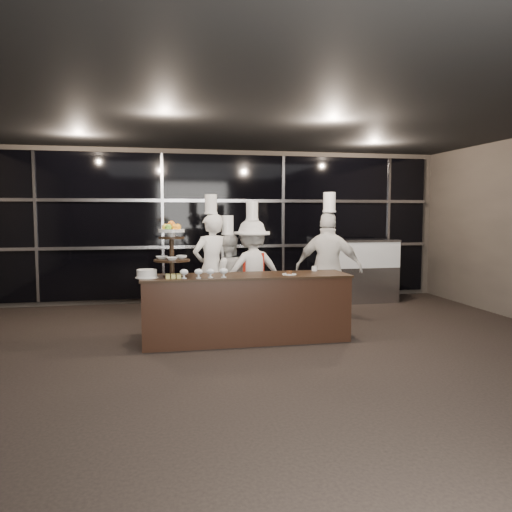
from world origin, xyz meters
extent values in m
plane|color=black|center=(0.00, 0.00, 0.00)|extent=(10.00, 10.00, 0.00)
plane|color=black|center=(0.00, 0.00, 3.00)|extent=(10.00, 10.00, 0.00)
plane|color=#473F38|center=(0.00, 5.00, 1.50)|extent=(9.00, 0.00, 9.00)
cube|color=black|center=(0.00, 4.94, 1.50)|extent=(8.60, 0.04, 2.80)
cube|color=#A5A5AA|center=(0.00, 4.89, 1.10)|extent=(8.60, 0.06, 0.06)
cube|color=#A5A5AA|center=(0.00, 4.89, 2.00)|extent=(8.60, 0.06, 0.06)
cube|color=#A5A5AA|center=(-3.50, 4.91, 1.50)|extent=(0.05, 0.05, 2.80)
cube|color=#A5A5AA|center=(-1.20, 4.91, 1.50)|extent=(0.05, 0.05, 2.80)
cube|color=#A5A5AA|center=(1.20, 4.91, 1.50)|extent=(0.05, 0.05, 2.80)
cube|color=#A5A5AA|center=(3.50, 4.91, 1.50)|extent=(0.05, 0.05, 2.80)
cube|color=black|center=(-0.13, 1.78, 0.45)|extent=(2.80, 0.70, 0.90)
cube|color=black|center=(-0.13, 1.78, 0.91)|extent=(2.84, 0.74, 0.03)
cylinder|color=black|center=(-1.13, 1.78, 0.94)|extent=(0.24, 0.24, 0.03)
cylinder|color=black|center=(-1.13, 1.78, 1.27)|extent=(0.06, 0.06, 0.70)
cylinder|color=black|center=(-1.13, 1.78, 1.14)|extent=(0.48, 0.48, 0.02)
cylinder|color=black|center=(-1.13, 1.78, 1.44)|extent=(0.34, 0.34, 0.02)
cylinder|color=white|center=(-1.13, 1.78, 1.48)|extent=(0.10, 0.10, 0.06)
cylinder|color=white|center=(-1.13, 1.78, 1.53)|extent=(0.34, 0.34, 0.04)
sphere|color=orange|center=(-1.05, 1.78, 1.58)|extent=(0.09, 0.09, 0.09)
sphere|color=#6BAC2C|center=(-1.09, 1.85, 1.58)|extent=(0.09, 0.09, 0.09)
sphere|color=#FF5815|center=(-1.17, 1.85, 1.58)|extent=(0.09, 0.09, 0.09)
sphere|color=gold|center=(-1.21, 1.78, 1.58)|extent=(0.09, 0.09, 0.09)
sphere|color=#6CB32E|center=(-1.17, 1.71, 1.58)|extent=(0.09, 0.09, 0.09)
sphere|color=orange|center=(-1.09, 1.71, 1.58)|extent=(0.09, 0.09, 0.09)
sphere|color=orange|center=(-1.13, 1.78, 1.62)|extent=(0.09, 0.09, 0.09)
imported|color=white|center=(-1.26, 1.84, 1.17)|extent=(0.16, 0.16, 0.04)
imported|color=white|center=(-1.00, 1.84, 1.18)|extent=(0.15, 0.15, 0.05)
imported|color=white|center=(-1.13, 1.66, 1.17)|extent=(0.16, 0.16, 0.04)
cylinder|color=silver|center=(-0.99, 1.56, 0.93)|extent=(0.07, 0.07, 0.01)
cylinder|color=silver|center=(-0.99, 1.56, 0.96)|extent=(0.02, 0.02, 0.05)
ellipsoid|color=silver|center=(-0.99, 1.56, 1.01)|extent=(0.11, 0.11, 0.08)
ellipsoid|color=green|center=(-0.99, 1.56, 1.01)|extent=(0.08, 0.08, 0.05)
cylinder|color=silver|center=(-0.80, 1.56, 0.93)|extent=(0.07, 0.07, 0.01)
cylinder|color=silver|center=(-0.80, 1.56, 0.96)|extent=(0.02, 0.02, 0.05)
ellipsoid|color=silver|center=(-0.80, 1.56, 1.01)|extent=(0.11, 0.11, 0.08)
ellipsoid|color=#B92006|center=(-0.80, 1.56, 1.01)|extent=(0.08, 0.08, 0.05)
cylinder|color=silver|center=(-0.64, 1.56, 0.93)|extent=(0.07, 0.07, 0.01)
cylinder|color=silver|center=(-0.64, 1.56, 0.96)|extent=(0.02, 0.02, 0.05)
ellipsoid|color=silver|center=(-0.64, 1.56, 1.01)|extent=(0.11, 0.11, 0.08)
ellipsoid|color=beige|center=(-0.64, 1.56, 1.01)|extent=(0.08, 0.08, 0.05)
cylinder|color=silver|center=(-0.47, 1.56, 0.93)|extent=(0.07, 0.07, 0.01)
cylinder|color=silver|center=(-0.47, 1.56, 0.96)|extent=(0.02, 0.02, 0.05)
ellipsoid|color=silver|center=(-0.47, 1.56, 1.01)|extent=(0.11, 0.11, 0.08)
ellipsoid|color=#53341B|center=(-0.47, 1.56, 1.01)|extent=(0.08, 0.08, 0.05)
cylinder|color=white|center=(-1.46, 1.73, 0.93)|extent=(0.30, 0.30, 0.01)
cylinder|color=white|center=(-1.46, 1.73, 0.98)|extent=(0.26, 0.26, 0.10)
cube|color=#DBD06B|center=(-1.19, 1.58, 0.95)|extent=(0.06, 0.06, 0.05)
cube|color=#DBD06B|center=(-1.12, 1.58, 0.95)|extent=(0.06, 0.06, 0.05)
cube|color=#DBD06B|center=(-1.05, 1.58, 0.95)|extent=(0.06, 0.06, 0.05)
cube|color=#DBD06B|center=(-1.19, 1.65, 0.95)|extent=(0.06, 0.06, 0.05)
cube|color=#DBD06B|center=(-1.12, 1.65, 0.95)|extent=(0.06, 0.06, 0.05)
cube|color=#DBD06B|center=(-1.05, 1.65, 0.95)|extent=(0.06, 0.06, 0.05)
cylinder|color=white|center=(0.46, 1.68, 0.93)|extent=(0.20, 0.20, 0.01)
cylinder|color=#4C2814|center=(0.46, 1.68, 0.95)|extent=(0.08, 0.08, 0.04)
cylinder|color=white|center=(0.93, 2.03, 0.96)|extent=(0.08, 0.08, 0.07)
cube|color=#A5A5AA|center=(2.66, 4.30, 0.35)|extent=(1.33, 0.57, 0.70)
cube|color=silver|center=(2.66, 4.30, 0.95)|extent=(1.33, 0.57, 0.50)
cube|color=#FFC67F|center=(2.66, 4.30, 0.95)|extent=(1.23, 0.47, 0.40)
cube|color=#A5A5AA|center=(2.66, 4.30, 1.22)|extent=(1.35, 0.59, 0.04)
imported|color=white|center=(-0.47, 3.00, 0.88)|extent=(0.75, 0.63, 1.76)
cylinder|color=white|center=(-0.47, 3.00, 1.91)|extent=(0.19, 0.19, 0.30)
cylinder|color=white|center=(-0.47, 3.00, 1.76)|extent=(0.21, 0.21, 0.03)
imported|color=white|center=(-0.20, 3.06, 0.71)|extent=(0.70, 0.55, 1.42)
cylinder|color=white|center=(-0.20, 3.06, 1.57)|extent=(0.19, 0.19, 0.30)
cylinder|color=white|center=(-0.20, 3.06, 1.43)|extent=(0.21, 0.21, 0.03)
imported|color=silver|center=(0.17, 2.92, 0.83)|extent=(1.15, 0.78, 1.65)
cylinder|color=white|center=(0.17, 2.92, 1.80)|extent=(0.19, 0.19, 0.30)
cylinder|color=white|center=(0.17, 2.92, 1.66)|extent=(0.21, 0.21, 0.03)
cube|color=maroon|center=(0.17, 2.80, 0.83)|extent=(0.34, 0.03, 0.62)
imported|color=white|center=(1.31, 2.48, 0.89)|extent=(1.13, 0.85, 1.78)
cylinder|color=white|center=(1.31, 2.48, 1.93)|extent=(0.19, 0.19, 0.30)
cylinder|color=white|center=(1.31, 2.48, 1.79)|extent=(0.21, 0.21, 0.03)
camera|label=1|loc=(-1.33, -4.89, 1.78)|focal=35.00mm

